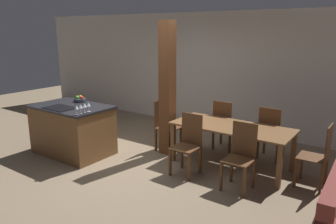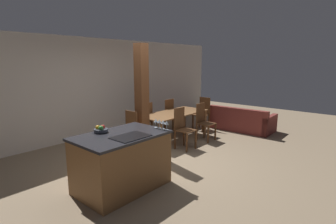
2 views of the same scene
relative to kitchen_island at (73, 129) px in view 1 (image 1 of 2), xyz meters
name	(u,v)px [view 1 (image 1 of 2)]	position (x,y,z in m)	size (l,w,h in m)	color
ground_plane	(135,160)	(1.21, 0.37, -0.46)	(16.00, 16.00, 0.00)	#847056
wall_back	(209,71)	(1.21, 3.09, 0.89)	(11.20, 0.08, 2.70)	silver
kitchen_island	(73,129)	(0.00, 0.00, 0.00)	(1.47, 0.96, 0.94)	brown
fruit_bowl	(80,99)	(-0.15, 0.33, 0.51)	(0.23, 0.23, 0.11)	#383D47
wine_glass_near	(76,108)	(0.66, -0.40, 0.59)	(0.07, 0.07, 0.16)	silver
wine_glass_middle	(80,107)	(0.66, -0.32, 0.59)	(0.07, 0.07, 0.16)	silver
wine_glass_far	(84,106)	(0.66, -0.23, 0.59)	(0.07, 0.07, 0.16)	silver
wine_glass_end	(88,105)	(0.66, -0.15, 0.59)	(0.07, 0.07, 0.16)	silver
dining_table	(232,131)	(2.71, 1.15, 0.17)	(2.01, 0.88, 0.72)	brown
dining_chair_near_left	(188,143)	(2.26, 0.49, 0.05)	(0.40, 0.40, 0.98)	brown
dining_chair_near_right	(241,155)	(3.17, 0.49, 0.05)	(0.40, 0.40, 0.98)	brown
dining_chair_far_left	(224,124)	(2.26, 1.81, 0.05)	(0.40, 0.40, 0.98)	brown
dining_chair_far_right	(270,133)	(3.17, 1.81, 0.05)	(0.40, 0.40, 0.98)	brown
dining_chair_head_end	(165,124)	(1.33, 1.15, 0.05)	(0.40, 0.40, 0.98)	brown
dining_chair_foot_end	(319,155)	(4.10, 1.15, 0.05)	(0.40, 0.40, 0.98)	brown
timber_post	(167,89)	(1.46, 1.04, 0.77)	(0.24, 0.24, 2.46)	brown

